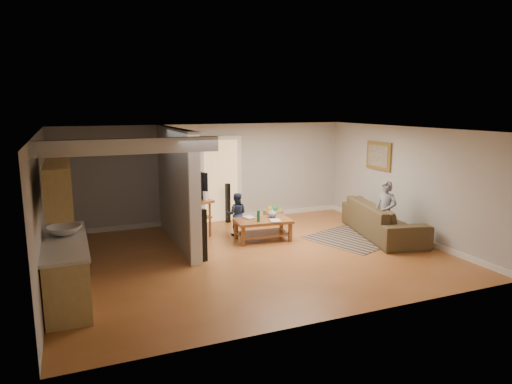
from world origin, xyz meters
The scene contains 11 objects.
ground centered at (0.00, 0.00, 0.00)m, with size 7.50×7.50×0.00m, color brown.
room_shell centered at (-1.07, 0.43, 1.46)m, with size 7.54×6.02×2.52m.
area_rug centered at (2.85, 0.34, 0.01)m, with size 2.36×1.73×0.01m, color black.
sofa centered at (3.30, 0.20, 0.00)m, with size 2.63×1.03×0.77m, color #4A4025.
coffee_table centered at (0.62, 0.91, 0.37)m, with size 1.28×0.82×0.72m.
tv_console centered at (-0.73, 2.14, 0.77)m, with size 0.93×1.44×1.16m.
speaker_left centered at (-1.00, 0.07, 0.51)m, with size 0.10×0.10×1.02m, color black.
speaker_right centered at (0.40, 2.70, 0.51)m, with size 0.10×0.10×1.02m, color black.
toy_basket centered at (1.47, 2.24, 0.19)m, with size 0.52×0.52×0.46m.
child centered at (3.00, -0.26, 0.00)m, with size 0.50×0.33×1.36m, color slate.
toddler centered at (0.20, 1.51, 0.00)m, with size 0.48×0.38×0.99m, color #202943.
Camera 1 is at (-3.30, -8.08, 2.95)m, focal length 32.00 mm.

